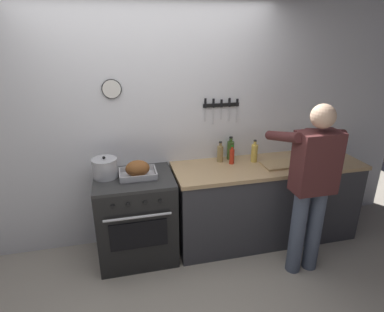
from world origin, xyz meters
TOP-DOWN VIEW (x-y plane):
  - wall_back at (-0.00, 1.35)m, footprint 6.00×0.13m
  - counter_block at (1.20, 0.99)m, footprint 2.03×0.65m
  - stove at (-0.22, 0.99)m, footprint 0.76×0.67m
  - person_cook at (1.34, 0.42)m, footprint 0.51×0.63m
  - roasting_pan at (-0.18, 0.98)m, footprint 0.35×0.26m
  - stock_pot at (-0.48, 1.06)m, footprint 0.24×0.24m
  - cutting_board at (1.29, 0.92)m, footprint 0.36×0.24m
  - bottle_cooking_oil at (1.07, 1.09)m, footprint 0.07×0.07m
  - bottle_hot_sauce at (0.82, 1.09)m, footprint 0.05×0.05m
  - bottle_vinegar at (0.72, 1.18)m, footprint 0.07×0.07m
  - bottle_olive_oil at (0.85, 1.23)m, footprint 0.07×0.07m

SIDE VIEW (x-z plane):
  - stove at x=-0.22m, z-range 0.00..0.90m
  - counter_block at x=1.20m, z-range 0.00..0.90m
  - cutting_board at x=1.29m, z-range 0.90..0.92m
  - person_cook at x=1.34m, z-range 0.12..1.78m
  - roasting_pan at x=-0.18m, z-range 0.89..1.06m
  - bottle_hot_sauce at x=0.82m, z-range 0.88..1.09m
  - stock_pot at x=-0.48m, z-range 0.89..1.10m
  - bottle_vinegar at x=0.72m, z-range 0.88..1.11m
  - bottle_cooking_oil at x=1.07m, z-range 0.88..1.12m
  - bottle_olive_oil at x=0.85m, z-range 0.88..1.13m
  - wall_back at x=0.00m, z-range 0.00..2.60m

